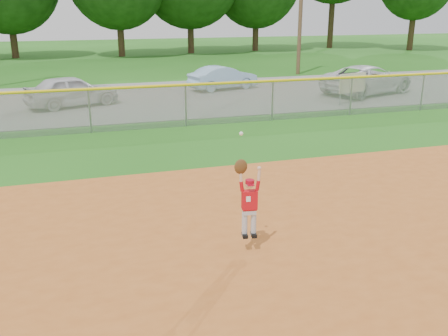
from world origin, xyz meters
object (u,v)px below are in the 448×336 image
Objects in this scene: car_white_a at (72,91)px; ballplayer at (248,199)px; sponsor_sign at (352,84)px; car_blue at (223,78)px; car_white_b at (368,79)px.

ballplayer is at bearing 171.01° from car_white_a.
sponsor_sign is at bearing 52.53° from ballplayer.
car_blue is 2.42× the size of sponsor_sign.
car_white_b is at bearing 44.88° from sponsor_sign.
car_blue is 1.91× the size of ballplayer.
car_white_a reaches higher than car_blue.
ballplayer is (2.73, -14.77, 0.32)m from car_white_a.
car_white_b is at bearing -112.89° from car_white_a.
sponsor_sign reaches higher than car_blue.
car_blue is at bearing 128.46° from sponsor_sign.
car_white_b reaches higher than car_blue.
car_blue is 6.90m from sponsor_sign.
ballplayer is at bearing 148.89° from car_blue.
car_blue is at bearing 44.27° from car_white_b.
car_blue is 7.21m from car_white_b.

